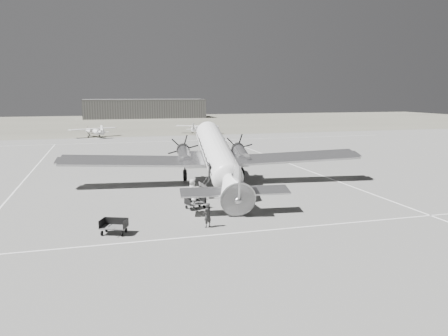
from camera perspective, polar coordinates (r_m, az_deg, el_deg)
ground at (r=41.17m, az=-0.86°, el=-2.33°), size 260.00×260.00×0.00m
taxi_line_near at (r=28.31m, az=6.54°, el=-8.00°), size 60.00×0.15×0.01m
taxi_line_right at (r=45.69m, az=13.84°, el=-1.40°), size 0.15×80.00×0.01m
taxi_line_left at (r=50.24m, az=-24.29°, el=-1.00°), size 0.15×60.00×0.01m
taxi_line_horizon at (r=80.05m, az=-8.28°, el=3.45°), size 90.00×0.15×0.01m
grass_infield at (r=134.58m, az=-11.40°, el=5.85°), size 260.00×90.00×0.01m
hangar_main at (r=159.74m, az=-10.36°, el=7.65°), size 42.00×14.00×6.60m
dc3_airliner at (r=39.69m, az=-0.79°, el=1.29°), size 31.36×23.55×5.56m
light_plane_left at (r=90.77m, az=-16.59°, el=4.50°), size 11.94×11.02×1.99m
light_plane_right at (r=95.10m, az=-3.52°, el=5.10°), size 11.96×11.10×1.98m
baggage_cart_near at (r=33.06m, az=-3.76°, el=-4.60°), size 1.79×1.52×0.86m
baggage_cart_far at (r=28.01m, az=-14.19°, el=-7.44°), size 1.99×1.72×0.94m
ground_crew at (r=28.44m, az=-2.18°, el=-6.16°), size 0.71×0.63×1.62m
ramp_agent at (r=32.82m, az=-3.75°, el=-3.95°), size 0.72×0.88×1.69m
passenger at (r=35.51m, az=-4.16°, el=-2.87°), size 0.84×1.00×1.74m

